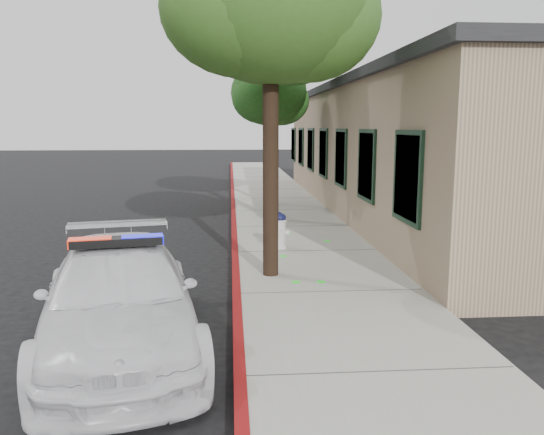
{
  "coord_description": "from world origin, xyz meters",
  "views": [
    {
      "loc": [
        -0.01,
        -8.6,
        2.85
      ],
      "look_at": [
        0.78,
        1.86,
        1.09
      ],
      "focal_mm": 35.96,
      "sensor_mm": 36.0,
      "label": 1
    }
  ],
  "objects_px": {
    "street_tree_mid": "(274,32)",
    "police_car": "(119,297)",
    "fire_hydrant": "(279,230)",
    "clapboard_building": "(434,149)",
    "street_tree_near": "(271,5)",
    "street_tree_far": "(270,96)"
  },
  "relations": [
    {
      "from": "clapboard_building",
      "to": "street_tree_near",
      "type": "distance_m",
      "value": 10.29
    },
    {
      "from": "clapboard_building",
      "to": "police_car",
      "type": "distance_m",
      "value": 13.55
    },
    {
      "from": "street_tree_near",
      "to": "street_tree_far",
      "type": "relative_size",
      "value": 1.28
    },
    {
      "from": "street_tree_near",
      "to": "police_car",
      "type": "bearing_deg",
      "value": -127.58
    },
    {
      "from": "clapboard_building",
      "to": "street_tree_near",
      "type": "relative_size",
      "value": 3.28
    },
    {
      "from": "street_tree_mid",
      "to": "police_car",
      "type": "bearing_deg",
      "value": -106.97
    },
    {
      "from": "police_car",
      "to": "street_tree_near",
      "type": "distance_m",
      "value": 5.52
    },
    {
      "from": "fire_hydrant",
      "to": "clapboard_building",
      "type": "bearing_deg",
      "value": 53.81
    },
    {
      "from": "police_car",
      "to": "street_tree_far",
      "type": "distance_m",
      "value": 12.88
    },
    {
      "from": "clapboard_building",
      "to": "street_tree_far",
      "type": "relative_size",
      "value": 4.21
    },
    {
      "from": "police_car",
      "to": "fire_hydrant",
      "type": "distance_m",
      "value": 5.63
    },
    {
      "from": "clapboard_building",
      "to": "street_tree_far",
      "type": "xyz_separation_m",
      "value": [
        -5.32,
        1.42,
        1.75
      ]
    },
    {
      "from": "street_tree_mid",
      "to": "street_tree_far",
      "type": "distance_m",
      "value": 3.62
    },
    {
      "from": "police_car",
      "to": "street_tree_mid",
      "type": "distance_m",
      "value": 10.45
    },
    {
      "from": "clapboard_building",
      "to": "fire_hydrant",
      "type": "distance_m",
      "value": 8.16
    },
    {
      "from": "clapboard_building",
      "to": "street_tree_far",
      "type": "height_order",
      "value": "street_tree_far"
    },
    {
      "from": "clapboard_building",
      "to": "street_tree_near",
      "type": "xyz_separation_m",
      "value": [
        -5.98,
        -7.9,
        2.77
      ]
    },
    {
      "from": "police_car",
      "to": "street_tree_far",
      "type": "xyz_separation_m",
      "value": [
        2.83,
        12.15,
        3.2
      ]
    },
    {
      "from": "street_tree_far",
      "to": "street_tree_mid",
      "type": "bearing_deg",
      "value": -92.1
    },
    {
      "from": "street_tree_near",
      "to": "street_tree_far",
      "type": "xyz_separation_m",
      "value": [
        0.66,
        9.32,
        -1.02
      ]
    },
    {
      "from": "street_tree_near",
      "to": "street_tree_mid",
      "type": "xyz_separation_m",
      "value": [
        0.54,
        6.07,
        0.55
      ]
    },
    {
      "from": "fire_hydrant",
      "to": "street_tree_near",
      "type": "relative_size",
      "value": 0.13
    }
  ]
}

